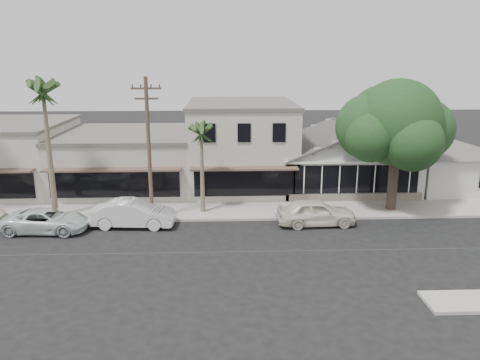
{
  "coord_description": "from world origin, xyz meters",
  "views": [
    {
      "loc": [
        -4.51,
        -23.2,
        10.04
      ],
      "look_at": [
        -3.38,
        6.0,
        2.41
      ],
      "focal_mm": 35.0,
      "sensor_mm": 36.0,
      "label": 1
    }
  ],
  "objects_px": {
    "car_1": "(133,214)",
    "car_2": "(46,221)",
    "car_0": "(316,212)",
    "utility_pole": "(149,147)",
    "shade_tree": "(395,125)"
  },
  "relations": [
    {
      "from": "shade_tree",
      "to": "utility_pole",
      "type": "bearing_deg",
      "value": -174.06
    },
    {
      "from": "car_2",
      "to": "shade_tree",
      "type": "bearing_deg",
      "value": -77.72
    },
    {
      "from": "car_1",
      "to": "car_2",
      "type": "distance_m",
      "value": 5.05
    },
    {
      "from": "utility_pole",
      "to": "car_1",
      "type": "height_order",
      "value": "utility_pole"
    },
    {
      "from": "car_0",
      "to": "car_1",
      "type": "height_order",
      "value": "car_1"
    },
    {
      "from": "utility_pole",
      "to": "shade_tree",
      "type": "bearing_deg",
      "value": 5.94
    },
    {
      "from": "car_2",
      "to": "shade_tree",
      "type": "xyz_separation_m",
      "value": [
        21.82,
        3.36,
        5.12
      ]
    },
    {
      "from": "car_1",
      "to": "car_0",
      "type": "bearing_deg",
      "value": -86.88
    },
    {
      "from": "car_0",
      "to": "shade_tree",
      "type": "distance_m",
      "value": 7.99
    },
    {
      "from": "car_1",
      "to": "car_2",
      "type": "relative_size",
      "value": 1.02
    },
    {
      "from": "utility_pole",
      "to": "car_1",
      "type": "bearing_deg",
      "value": -133.9
    },
    {
      "from": "car_1",
      "to": "car_2",
      "type": "bearing_deg",
      "value": 101.62
    },
    {
      "from": "car_0",
      "to": "car_2",
      "type": "height_order",
      "value": "car_0"
    },
    {
      "from": "utility_pole",
      "to": "car_0",
      "type": "height_order",
      "value": "utility_pole"
    },
    {
      "from": "car_0",
      "to": "car_1",
      "type": "relative_size",
      "value": 0.96
    }
  ]
}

